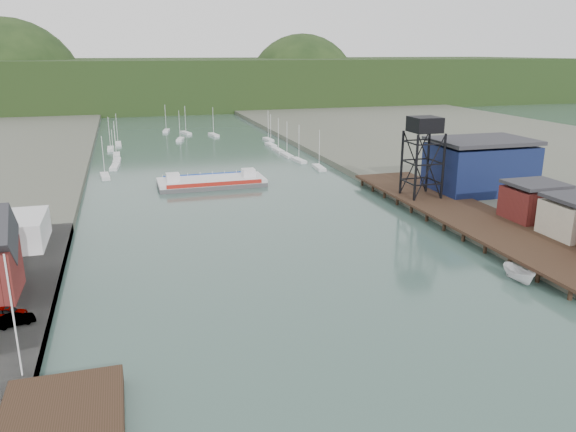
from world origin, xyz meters
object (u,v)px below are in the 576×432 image
lift_tower (425,130)px  chain_ferry (212,182)px  motorboat (519,274)px  car_west_a (8,312)px

lift_tower → chain_ferry: 50.47m
lift_tower → chain_ferry: size_ratio=0.64×
motorboat → chain_ferry: bearing=114.1°
lift_tower → chain_ferry: (-38.23, 29.53, -14.63)m
chain_ferry → car_west_a: (-33.02, -64.37, 1.24)m
chain_ferry → motorboat: chain_ferry is taller
lift_tower → motorboat: (-6.58, -39.28, -14.52)m
lift_tower → car_west_a: 80.43m
lift_tower → car_west_a: size_ratio=4.11×
car_west_a → motorboat: bearing=-82.2°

